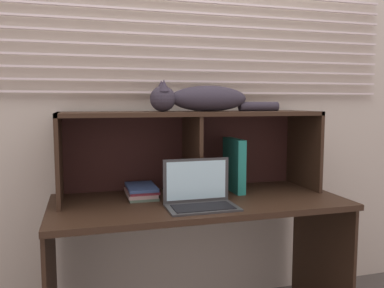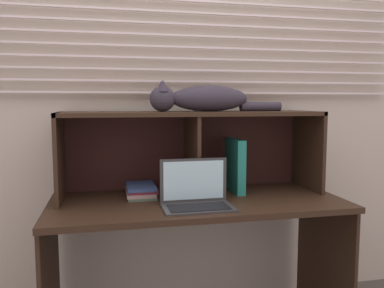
{
  "view_description": "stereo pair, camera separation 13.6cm",
  "coord_description": "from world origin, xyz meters",
  "px_view_note": "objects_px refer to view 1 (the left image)",
  "views": [
    {
      "loc": [
        -0.58,
        -1.76,
        1.25
      ],
      "look_at": [
        0.0,
        0.31,
        1.02
      ],
      "focal_mm": 36.77,
      "sensor_mm": 36.0,
      "label": 1
    },
    {
      "loc": [
        -0.45,
        -1.79,
        1.25
      ],
      "look_at": [
        0.0,
        0.31,
        1.02
      ],
      "focal_mm": 36.77,
      "sensor_mm": 36.0,
      "label": 2
    }
  ],
  "objects_px": {
    "cat": "(201,99)",
    "binder_upright": "(234,165)",
    "laptop": "(200,196)",
    "book_stack": "(141,191)"
  },
  "relations": [
    {
      "from": "cat",
      "to": "binder_upright",
      "type": "relative_size",
      "value": 2.47
    },
    {
      "from": "laptop",
      "to": "book_stack",
      "type": "height_order",
      "value": "laptop"
    },
    {
      "from": "book_stack",
      "to": "cat",
      "type": "bearing_deg",
      "value": -0.03
    },
    {
      "from": "cat",
      "to": "book_stack",
      "type": "distance_m",
      "value": 0.6
    },
    {
      "from": "binder_upright",
      "to": "book_stack",
      "type": "xyz_separation_m",
      "value": [
        -0.53,
        0.0,
        -0.12
      ]
    },
    {
      "from": "laptop",
      "to": "book_stack",
      "type": "distance_m",
      "value": 0.37
    },
    {
      "from": "binder_upright",
      "to": "book_stack",
      "type": "relative_size",
      "value": 1.2
    },
    {
      "from": "cat",
      "to": "binder_upright",
      "type": "distance_m",
      "value": 0.42
    },
    {
      "from": "laptop",
      "to": "binder_upright",
      "type": "relative_size",
      "value": 1.13
    },
    {
      "from": "binder_upright",
      "to": "laptop",
      "type": "bearing_deg",
      "value": -136.26
    }
  ]
}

